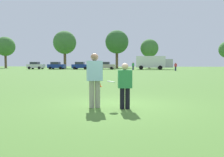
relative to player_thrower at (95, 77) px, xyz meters
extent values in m
plane|color=#47702D|center=(0.72, 0.53, -1.02)|extent=(196.33, 196.33, 0.00)
cylinder|color=gray|center=(-0.09, -0.03, -0.57)|extent=(0.17, 0.17, 0.91)
cylinder|color=gray|center=(0.09, 0.03, -0.57)|extent=(0.17, 0.17, 0.91)
cube|color=#9EC6E5|center=(0.00, 0.00, 0.21)|extent=(0.57, 0.43, 0.66)
sphere|color=#8C664C|center=(0.00, 0.00, 0.66)|extent=(0.25, 0.25, 0.25)
cylinder|color=black|center=(1.10, -0.07, -0.68)|extent=(0.15, 0.15, 0.68)
cylinder|color=black|center=(0.93, -0.10, -0.68)|extent=(0.15, 0.15, 0.68)
cube|color=#338C4C|center=(1.01, -0.09, -0.05)|extent=(0.48, 0.33, 0.58)
sphere|color=#D8AD8C|center=(1.01, -0.09, 0.35)|extent=(0.22, 0.22, 0.22)
cylinder|color=white|center=(0.55, 0.03, -0.15)|extent=(0.27, 0.27, 0.07)
cube|color=#D8590C|center=(-1.05, 6.94, -1.01)|extent=(0.32, 0.32, 0.03)
cone|color=orange|center=(-1.05, 6.94, -0.77)|extent=(0.24, 0.24, 0.45)
cube|color=silver|center=(-24.48, 48.89, -0.24)|extent=(4.21, 1.83, 0.90)
cube|color=#2D333D|center=(-24.73, 48.89, 0.48)|extent=(2.01, 1.65, 0.64)
cylinder|color=black|center=(-23.17, 49.88, -0.69)|extent=(0.66, 0.22, 0.66)
cylinder|color=black|center=(-23.19, 47.88, -0.69)|extent=(0.66, 0.22, 0.66)
cylinder|color=black|center=(-25.77, 49.90, -0.69)|extent=(0.66, 0.22, 0.66)
cylinder|color=black|center=(-25.79, 47.90, -0.69)|extent=(0.66, 0.22, 0.66)
cube|color=navy|center=(-18.93, 48.46, -0.24)|extent=(4.21, 1.83, 0.90)
cube|color=#2D333D|center=(-19.18, 48.46, 0.48)|extent=(2.01, 1.65, 0.64)
cylinder|color=black|center=(-17.62, 49.45, -0.69)|extent=(0.66, 0.22, 0.66)
cylinder|color=black|center=(-17.63, 47.45, -0.69)|extent=(0.66, 0.22, 0.66)
cylinder|color=black|center=(-20.22, 49.47, -0.69)|extent=(0.66, 0.22, 0.66)
cylinder|color=black|center=(-20.24, 47.47, -0.69)|extent=(0.66, 0.22, 0.66)
cube|color=navy|center=(-12.62, 47.86, -0.24)|extent=(4.21, 1.83, 0.90)
cube|color=#2D333D|center=(-12.87, 47.86, 0.48)|extent=(2.01, 1.65, 0.64)
cylinder|color=black|center=(-11.31, 48.85, -0.69)|extent=(0.66, 0.22, 0.66)
cylinder|color=black|center=(-11.33, 46.85, -0.69)|extent=(0.66, 0.22, 0.66)
cylinder|color=black|center=(-13.92, 48.87, -0.69)|extent=(0.66, 0.22, 0.66)
cylinder|color=black|center=(-13.93, 46.87, -0.69)|extent=(0.66, 0.22, 0.66)
cube|color=#B7AD99|center=(-6.43, 48.47, -0.24)|extent=(4.21, 1.83, 0.90)
cube|color=#2D333D|center=(-6.68, 48.48, 0.48)|extent=(2.01, 1.65, 0.64)
cylinder|color=black|center=(-5.12, 49.46, -0.69)|extent=(0.66, 0.22, 0.66)
cylinder|color=black|center=(-5.13, 47.47, -0.69)|extent=(0.66, 0.22, 0.66)
cylinder|color=black|center=(-7.72, 49.48, -0.69)|extent=(0.66, 0.22, 0.66)
cylinder|color=black|center=(-7.73, 47.49, -0.69)|extent=(0.66, 0.22, 0.66)
cube|color=white|center=(4.06, 49.18, 0.81)|extent=(6.82, 2.55, 2.70)
cube|color=#B2B2B7|center=(8.26, 49.15, 0.46)|extent=(1.82, 2.31, 2.00)
cylinder|color=black|center=(6.28, 50.53, -0.54)|extent=(0.96, 0.29, 0.96)
cylinder|color=black|center=(6.26, 47.79, -0.54)|extent=(0.96, 0.29, 0.96)
cylinder|color=black|center=(1.86, 50.56, -0.54)|extent=(0.96, 0.29, 0.96)
cylinder|color=black|center=(1.84, 47.82, -0.54)|extent=(0.96, 0.29, 0.96)
cylinder|color=#1E234C|center=(8.50, 40.06, -0.61)|extent=(0.15, 0.15, 0.82)
cylinder|color=#1E234C|center=(8.66, 40.13, -0.61)|extent=(0.15, 0.15, 0.82)
cube|color=red|center=(8.58, 40.09, 0.08)|extent=(0.51, 0.40, 0.58)
sphere|color=#8C664C|center=(8.58, 40.09, 0.48)|extent=(0.22, 0.22, 0.22)
cylinder|color=#1E234C|center=(-0.05, 45.13, -0.58)|extent=(0.16, 0.16, 0.87)
cylinder|color=#1E234C|center=(0.13, 45.07, -0.58)|extent=(0.16, 0.16, 0.87)
cube|color=#338C4C|center=(0.04, 45.10, 0.16)|extent=(0.54, 0.42, 0.62)
sphere|color=tan|center=(0.04, 45.10, 0.58)|extent=(0.24, 0.24, 0.24)
cylinder|color=brown|center=(-40.44, 62.04, 1.09)|extent=(0.70, 0.70, 4.22)
sphere|color=#3D7033|center=(-40.44, 62.04, 5.76)|extent=(6.03, 6.03, 6.03)
cylinder|color=brown|center=(-20.35, 59.49, 1.33)|extent=(0.78, 0.78, 4.71)
sphere|color=#3D7033|center=(-20.35, 59.49, 6.55)|extent=(6.73, 6.73, 6.73)
cylinder|color=brown|center=(-5.42, 63.79, 1.45)|extent=(0.82, 0.82, 4.94)
sphere|color=#33662D|center=(-5.42, 63.79, 6.93)|extent=(7.06, 7.06, 7.06)
cylinder|color=brown|center=(4.33, 62.91, 0.83)|extent=(0.62, 0.62, 3.70)
sphere|color=#3D7033|center=(4.33, 62.91, 4.93)|extent=(5.29, 5.29, 5.29)
camera|label=1|loc=(1.48, -7.64, 0.46)|focal=37.68mm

